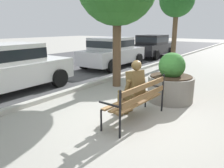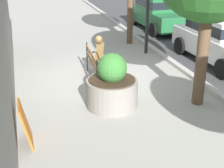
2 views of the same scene
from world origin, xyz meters
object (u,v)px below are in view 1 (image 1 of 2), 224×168
Objects in this scene: park_bench at (138,98)px; street_tree_far_corner at (177,1)px; bronze_statue_seated at (131,90)px; parked_car_silver at (112,51)px; concrete_planter at (171,83)px; parked_car_black at (153,45)px; parked_car_white at (7,67)px.

street_tree_far_corner is at bearing 14.99° from park_bench.
park_bench is 0.25m from bronze_statue_seated.
parked_car_silver is at bearing 39.17° from bronze_statue_seated.
bronze_statue_seated is 0.33× the size of parked_car_silver.
concrete_planter reaches higher than park_bench.
street_tree_far_corner reaches higher than parked_car_silver.
parked_car_silver and parked_car_black have the same top height.
bronze_statue_seated is 1.76m from concrete_planter.
parked_car_white is 5.77m from parked_car_silver.
parked_car_black is at bearing 28.26° from concrete_planter.
parked_car_silver is at bearing 40.20° from park_bench.
concrete_planter is at bearing -127.74° from parked_car_silver.
parked_car_white is (-0.45, 4.49, 0.30)m from park_bench.
parked_car_silver is at bearing 52.26° from concrete_planter.
street_tree_far_corner reaches higher than bronze_statue_seated.
street_tree_far_corner is 1.07× the size of parked_car_black.
park_bench is 6.96m from parked_car_silver.
street_tree_far_corner is at bearing 13.67° from bronze_statue_seated.
parked_car_silver is at bearing 0.00° from parked_car_white.
street_tree_far_corner is 1.07× the size of parked_car_white.
concrete_planter is 5.09m from parked_car_white.
bronze_statue_seated is 11.07m from parked_car_black.
parked_car_silver reaches higher than bronze_statue_seated.
parked_car_black is (8.47, 4.55, 0.31)m from concrete_planter.
bronze_statue_seated is 4.32m from parked_car_white.
street_tree_far_corner is (7.81, 2.09, 2.88)m from park_bench.
parked_car_black reaches higher than bronze_statue_seated.
parked_car_silver is (5.77, 0.00, 0.00)m from parked_car_white.
street_tree_far_corner is at bearing 19.68° from concrete_planter.
parked_car_black is at bearing 44.38° from street_tree_far_corner.
bronze_statue_seated is at bearing -157.22° from parked_car_black.
park_bench is 1.32× the size of concrete_planter.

